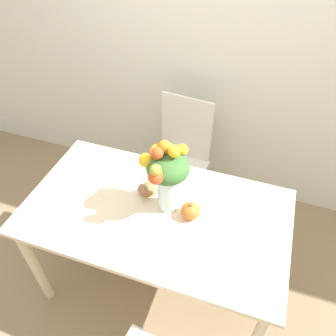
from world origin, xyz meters
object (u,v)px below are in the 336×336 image
(pumpkin, at_px, (190,211))
(dining_chair_near_window, at_px, (179,160))
(flower_vase, at_px, (167,173))
(turkey_figurine, at_px, (147,188))

(pumpkin, height_order, dining_chair_near_window, dining_chair_near_window)
(dining_chair_near_window, bearing_deg, flower_vase, -72.86)
(flower_vase, distance_m, turkey_figurine, 0.25)
(turkey_figurine, distance_m, dining_chair_near_window, 0.71)
(dining_chair_near_window, bearing_deg, turkey_figurine, -84.25)
(turkey_figurine, xyz_separation_m, dining_chair_near_window, (0.00, 0.63, -0.32))
(pumpkin, bearing_deg, turkey_figurine, 163.68)
(turkey_figurine, bearing_deg, dining_chair_near_window, 89.88)
(pumpkin, relative_size, turkey_figurine, 0.78)
(flower_vase, bearing_deg, pumpkin, -13.57)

